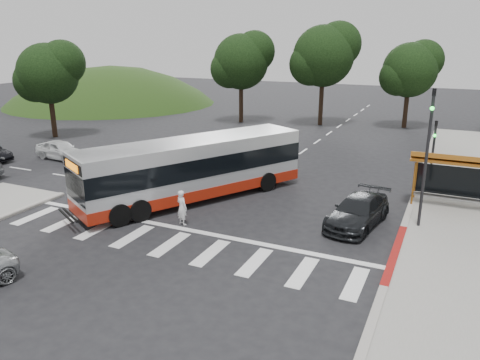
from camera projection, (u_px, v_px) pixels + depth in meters
The scene contains 17 objects.
ground at pixel (222, 208), 24.60m from camera, with size 140.00×140.00×0.00m, color black.
sidewalk_east at pixel (454, 191), 27.09m from camera, with size 4.00×40.00×0.12m, color gray.
curb_east at pixel (417, 186), 27.89m from camera, with size 0.30×40.00×0.15m, color #9E9991.
curb_east_red at pixel (395, 254), 19.22m from camera, with size 0.32×6.00×0.15m, color maroon.
hillside_nw at pixel (113, 103), 63.51m from camera, with size 44.00×44.00×10.00m, color #1E3C13.
crosswalk_ladder at pixel (170, 244), 20.27m from camera, with size 18.00×2.60×0.01m, color silver.
bus_shelter at pixel (454, 164), 23.99m from camera, with size 4.20×1.60×2.86m.
traffic_signal_ne_tall at pixel (428, 148), 20.89m from camera, with size 0.18×0.37×6.50m.
traffic_signal_ne_short at pixel (433, 146), 27.37m from camera, with size 0.18×0.37×4.00m.
tree_north_a at pixel (324, 55), 45.95m from camera, with size 6.60×6.15×10.17m.
tree_north_b at pixel (411, 69), 44.83m from camera, with size 5.72×5.33×8.43m.
tree_north_c at pixel (242, 61), 47.62m from camera, with size 6.16×5.74×9.30m.
tree_west_a at pixel (49, 73), 40.50m from camera, with size 5.72×5.33×8.43m.
transit_bus at pixel (194, 170), 25.52m from camera, with size 2.79×12.89×3.33m, color silver, non-canonical shape.
pedestrian at pixel (182, 207), 22.19m from camera, with size 0.62×0.41×1.71m, color white.
dark_sedan at pixel (358, 211), 22.15m from camera, with size 1.96×4.81×1.40m, color black.
west_car_white at pixel (61, 150), 34.20m from camera, with size 1.65×4.10×1.40m, color silver.
Camera 1 is at (10.58, -20.55, 8.61)m, focal length 35.00 mm.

